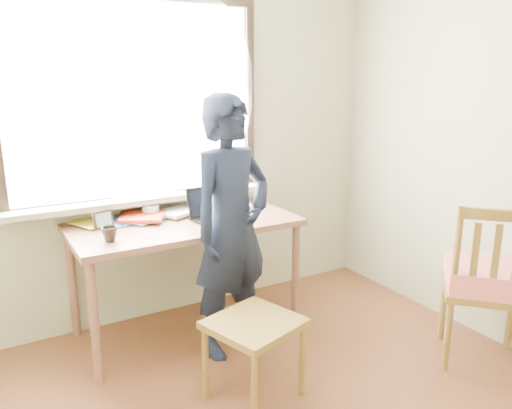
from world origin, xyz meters
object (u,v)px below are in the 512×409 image
desk (185,233)px  laptop (213,211)px  work_chair (254,332)px  mug_white (151,211)px  side_chair (486,280)px  mug_dark (110,234)px  person (232,227)px

desk → laptop: (0.20, -0.03, 0.14)m
desk → work_chair: size_ratio=2.68×
desk → mug_white: mug_white is taller
mug_white → side_chair: bearing=-43.1°
mug_dark → side_chair: (2.00, -1.12, -0.31)m
laptop → side_chair: bearing=-45.1°
laptop → work_chair: bearing=-101.1°
side_chair → laptop: bearing=134.9°
work_chair → person: size_ratio=0.34×
work_chair → person: person is taller
person → mug_white: bearing=104.5°
mug_white → person: 0.67m
mug_white → mug_dark: (-0.38, -0.39, -0.00)m
desk → mug_dark: (-0.54, -0.18, 0.13)m
desk → work_chair: bearing=-88.2°
desk → side_chair: bearing=-41.7°
desk → mug_white: (-0.16, 0.22, 0.13)m
work_chair → side_chair: 1.49m
work_chair → person: bearing=74.9°
laptop → person: (-0.03, -0.33, -0.03)m
desk → person: (0.17, -0.36, 0.11)m
laptop → mug_white: laptop is taller
desk → mug_white: size_ratio=12.86×
side_chair → person: size_ratio=0.63×
laptop → person: size_ratio=0.21×
mug_dark → side_chair: side_chair is taller
side_chair → person: 1.61m
mug_dark → work_chair: bearing=-51.7°
laptop → person: 0.33m
work_chair → laptop: bearing=78.9°
mug_white → work_chair: (0.19, -1.12, -0.46)m
desk → work_chair: (0.03, -0.90, -0.33)m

